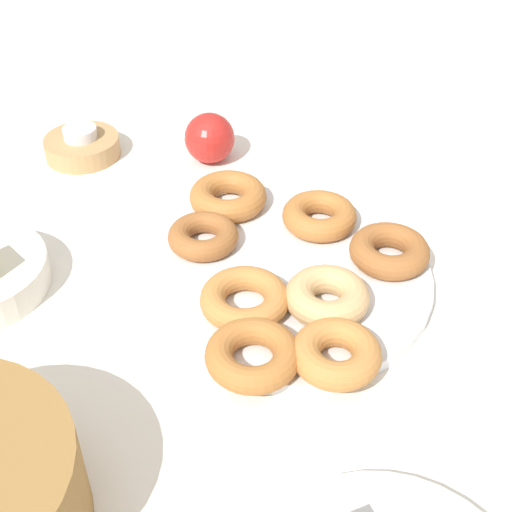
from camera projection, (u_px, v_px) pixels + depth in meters
name	position (u px, v px, depth m)	size (l,w,h in m)	color
ground_plane	(281.00, 280.00, 0.75)	(2.40, 2.40, 0.00)	white
donut_plate	(281.00, 275.00, 0.75)	(0.32, 0.32, 0.01)	silver
donut_0	(203.00, 236.00, 0.77)	(0.08, 0.08, 0.02)	#995B2D
donut_1	(228.00, 196.00, 0.83)	(0.09, 0.09, 0.03)	#AD6B33
donut_2	(245.00, 299.00, 0.69)	(0.09, 0.09, 0.03)	#BC7A3D
donut_3	(319.00, 216.00, 0.80)	(0.08, 0.08, 0.03)	#AD6B33
donut_4	(336.00, 354.00, 0.63)	(0.08, 0.08, 0.03)	#BC7A3D
donut_5	(389.00, 251.00, 0.75)	(0.09, 0.09, 0.03)	#995B2D
donut_6	(327.00, 297.00, 0.69)	(0.08, 0.08, 0.03)	tan
donut_7	(253.00, 355.00, 0.63)	(0.09, 0.09, 0.03)	#AD6B33
candle_holder	(82.00, 147.00, 0.94)	(0.10, 0.10, 0.03)	tan
tealight	(80.00, 133.00, 0.93)	(0.04, 0.04, 0.01)	silver
apple	(210.00, 138.00, 0.92)	(0.07, 0.07, 0.07)	red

